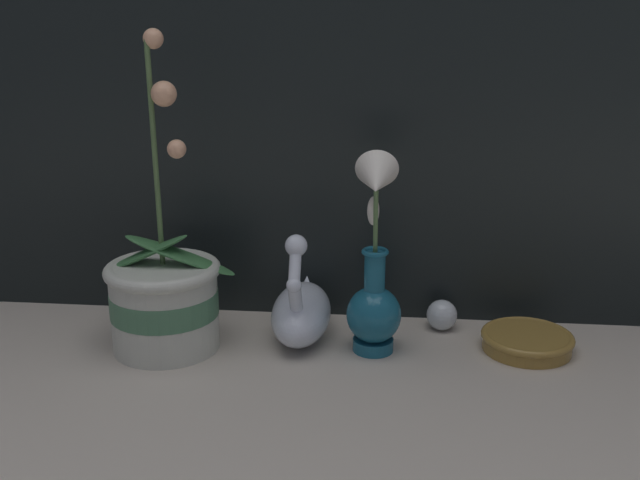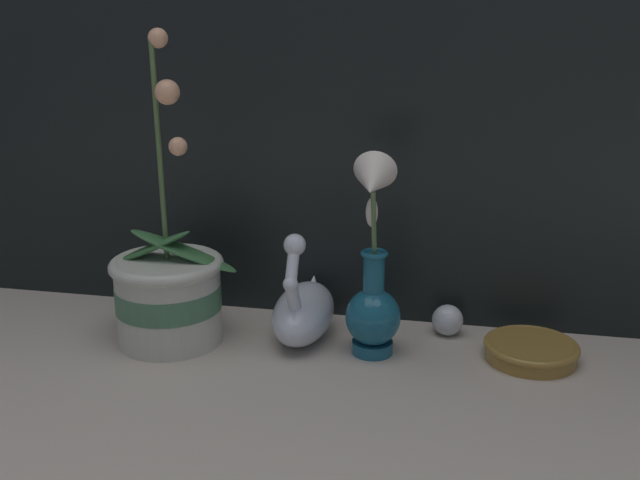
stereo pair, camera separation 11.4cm
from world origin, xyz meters
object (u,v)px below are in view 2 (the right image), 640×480
object	(u,v)px
swan_figurine	(304,309)
amber_dish	(531,350)
blue_vase	(373,286)
glass_sphere	(448,320)
orchid_potted_plant	(168,291)

from	to	relation	value
swan_figurine	amber_dish	xyz separation A→B (m)	(0.36, -0.01, -0.03)
blue_vase	amber_dish	size ratio (longest dim) A/B	2.24
swan_figurine	amber_dish	world-z (taller)	swan_figurine
swan_figurine	glass_sphere	world-z (taller)	swan_figurine
orchid_potted_plant	amber_dish	distance (m)	0.57
orchid_potted_plant	amber_dish	size ratio (longest dim) A/B	3.39
swan_figurine	blue_vase	size ratio (longest dim) A/B	0.62
amber_dish	blue_vase	bearing A→B (deg)	-172.15
orchid_potted_plant	glass_sphere	world-z (taller)	orchid_potted_plant
swan_figurine	blue_vase	world-z (taller)	blue_vase
blue_vase	swan_figurine	bearing A→B (deg)	160.07
glass_sphere	blue_vase	bearing A→B (deg)	-137.74
glass_sphere	amber_dish	world-z (taller)	glass_sphere
blue_vase	glass_sphere	xyz separation A→B (m)	(0.11, 0.10, -0.09)
orchid_potted_plant	amber_dish	world-z (taller)	orchid_potted_plant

